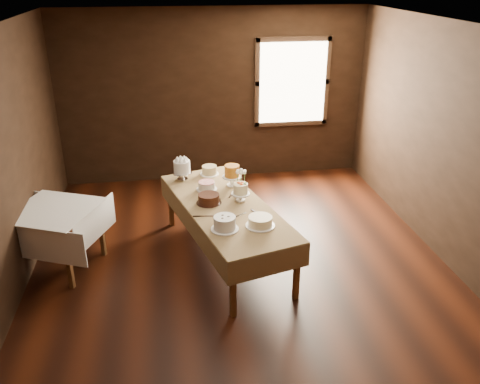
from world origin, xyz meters
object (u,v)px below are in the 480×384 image
(cake_lattice, at_px, (207,186))
(cake_server_b, at_px, (259,215))
(cake_server_a, at_px, (241,214))
(cake_meringue, at_px, (182,171))
(cake_caramel, at_px, (232,177))
(display_table, at_px, (225,209))
(cake_swirl, at_px, (225,223))
(side_table, at_px, (54,216))
(cake_flowers, at_px, (241,193))
(cake_cream, at_px, (260,222))
(cake_server_d, at_px, (233,192))
(cake_server_c, at_px, (210,196))
(flower_vase, at_px, (241,190))
(cake_chocolate, at_px, (209,199))
(cake_server_e, at_px, (207,216))
(cake_speckled, at_px, (209,170))

(cake_lattice, distance_m, cake_server_b, 0.96)
(cake_server_b, bearing_deg, cake_server_a, -124.78)
(cake_meringue, distance_m, cake_caramel, 0.70)
(display_table, height_order, cake_lattice, cake_lattice)
(cake_swirl, relative_size, cake_server_b, 1.41)
(side_table, bearing_deg, cake_flowers, -0.46)
(cake_swirl, relative_size, cake_cream, 0.91)
(cake_lattice, bearing_deg, cake_caramel, 13.32)
(cake_server_a, relative_size, cake_server_d, 1.00)
(cake_server_b, distance_m, cake_server_c, 0.78)
(side_table, relative_size, cake_server_a, 5.00)
(cake_swirl, distance_m, cake_server_a, 0.40)
(cake_caramel, height_order, cake_server_a, cake_caramel)
(cake_caramel, distance_m, flower_vase, 0.29)
(cake_swirl, bearing_deg, cake_cream, 2.52)
(display_table, height_order, cake_chocolate, cake_chocolate)
(cake_chocolate, xyz_separation_m, cake_server_b, (0.54, -0.40, -0.05))
(cake_server_d, bearing_deg, cake_flowers, -141.55)
(cake_flowers, xyz_separation_m, cake_cream, (0.11, -0.68, -0.05))
(flower_vase, bearing_deg, cake_caramel, 105.21)
(cake_swirl, height_order, cake_server_e, cake_swirl)
(cake_lattice, xyz_separation_m, cake_caramel, (0.34, 0.08, 0.08))
(cake_cream, relative_size, cake_server_d, 1.55)
(cake_flowers, height_order, cake_cream, cake_flowers)
(cake_caramel, bearing_deg, cake_server_c, -137.87)
(cake_speckled, bearing_deg, side_table, -155.26)
(cake_server_a, relative_size, cake_server_c, 1.00)
(cake_server_c, bearing_deg, flower_vase, -133.42)
(cake_speckled, height_order, cake_server_e, cake_speckled)
(cake_meringue, xyz_separation_m, cake_server_e, (0.23, -1.12, -0.12))
(cake_flowers, bearing_deg, display_table, -156.48)
(cake_cream, distance_m, cake_server_d, 0.94)
(cake_meringue, distance_m, cake_chocolate, 0.84)
(cake_chocolate, bearing_deg, cake_meringue, 109.51)
(cake_cream, height_order, cake_server_e, cake_cream)
(cake_lattice, distance_m, cake_server_d, 0.36)
(cake_caramel, bearing_deg, flower_vase, -74.79)
(cake_flowers, bearing_deg, cake_cream, -80.42)
(cake_meringue, xyz_separation_m, flower_vase, (0.71, -0.57, -0.07))
(cake_lattice, distance_m, cake_server_c, 0.21)
(side_table, xyz_separation_m, cake_server_c, (1.84, 0.16, 0.06))
(side_table, xyz_separation_m, cake_server_b, (2.35, -0.44, 0.06))
(side_table, xyz_separation_m, cake_cream, (2.32, -0.69, 0.11))
(cake_server_c, bearing_deg, cake_swirl, 139.70)
(cake_speckled, bearing_deg, cake_server_a, -79.18)
(cake_caramel, relative_size, cake_chocolate, 0.84)
(display_table, distance_m, cake_lattice, 0.52)
(cake_server_d, bearing_deg, cake_lattice, 93.69)
(cake_speckled, height_order, cake_flowers, cake_flowers)
(cake_speckled, xyz_separation_m, cake_cream, (0.41, -1.57, -0.00))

